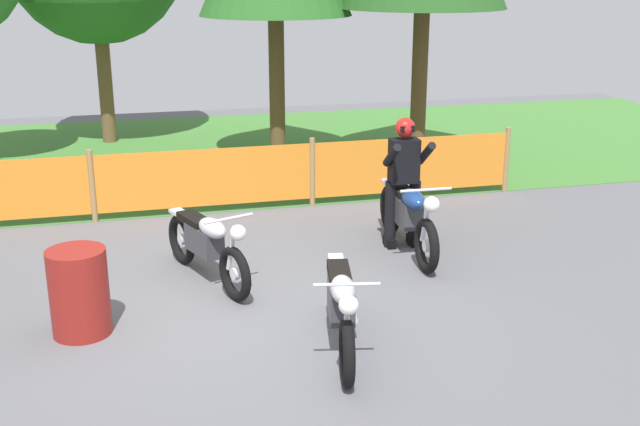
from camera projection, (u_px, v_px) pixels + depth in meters
name	position (u px, v px, depth m)	size (l,w,h in m)	color
ground	(244.00, 312.00, 8.30)	(24.00, 24.00, 0.02)	#5B5B60
grass_verge	(186.00, 155.00, 15.02)	(24.00, 7.57, 0.01)	#427A33
barrier_fence	(206.00, 178.00, 11.36)	(9.63, 0.08, 1.05)	#997547
motorcycle_lead	(341.00, 306.00, 7.35)	(0.67, 1.93, 0.92)	black
motorcycle_trailing	(408.00, 215.00, 9.87)	(0.63, 2.13, 1.01)	black
motorcycle_third	(207.00, 244.00, 8.96)	(0.87, 1.87, 0.93)	black
rider_trailing	(403.00, 175.00, 9.94)	(0.56, 0.68, 1.69)	black
oil_drum	(79.00, 292.00, 7.68)	(0.58, 0.58, 0.88)	maroon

